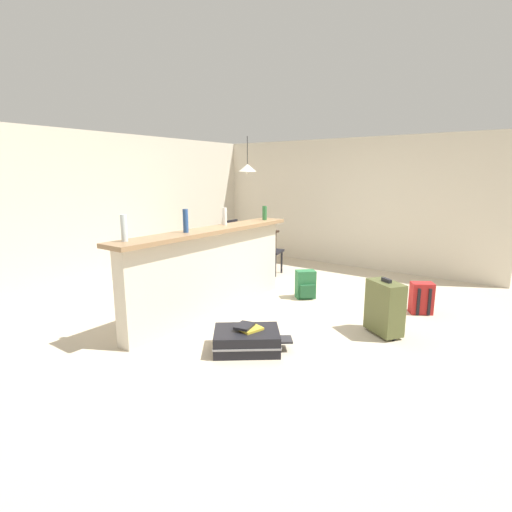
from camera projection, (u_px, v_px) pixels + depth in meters
ground_plane at (268, 308)px, 5.54m from camera, size 13.00×13.00×0.05m
wall_back at (127, 207)px, 7.02m from camera, size 6.60×0.10×2.50m
wall_right at (341, 203)px, 7.88m from camera, size 0.10×6.00×2.50m
partition_half_wall at (211, 273)px, 5.18m from camera, size 2.80×0.20×1.09m
bar_countertop at (210, 231)px, 5.06m from camera, size 2.96×0.40×0.05m
bottle_clear at (124, 228)px, 4.08m from camera, size 0.07×0.07×0.28m
bottle_blue at (186, 221)px, 4.71m from camera, size 0.06×0.06×0.28m
bottle_white at (225, 216)px, 5.41m from camera, size 0.06×0.06×0.24m
bottle_green at (265, 213)px, 5.99m from camera, size 0.07×0.07×0.21m
dining_table at (246, 237)px, 7.52m from camera, size 1.10×0.80×0.74m
dining_chair_near_partition at (267, 246)px, 7.25m from camera, size 0.47×0.47×0.93m
dining_chair_far_side at (227, 240)px, 7.91m from camera, size 0.42×0.42×0.93m
pendant_lamp at (247, 168)px, 7.34m from camera, size 0.34×0.34×0.68m
suitcase_flat_black at (247, 340)px, 4.15m from camera, size 0.81×0.86×0.22m
suitcase_upright_olive at (385, 307)px, 4.51m from camera, size 0.45×0.50×0.67m
backpack_red at (421, 298)px, 5.24m from camera, size 0.33×0.33×0.42m
backpack_green at (306, 285)px, 5.87m from camera, size 0.34×0.34×0.42m
book_stack at (248, 327)px, 4.13m from camera, size 0.28×0.28×0.05m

